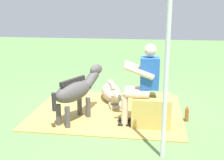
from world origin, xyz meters
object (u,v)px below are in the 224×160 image
at_px(soda_bottle, 187,114).
at_px(tent_pole_left, 166,75).
at_px(person_seated, 142,81).
at_px(pony_lying, 112,93).
at_px(pony_standing, 76,91).
at_px(hay_bale, 151,111).

xyz_separation_m(soda_bottle, tent_pole_left, (0.45, 1.32, 1.01)).
bearing_deg(person_seated, tent_pole_left, 107.95).
bearing_deg(tent_pole_left, pony_lying, -64.94).
distance_m(pony_standing, soda_bottle, 1.99).
xyz_separation_m(hay_bale, pony_lying, (0.84, -1.11, -0.07)).
distance_m(hay_bale, tent_pole_left, 1.38).
bearing_deg(soda_bottle, pony_standing, 6.94).
bearing_deg(pony_standing, tent_pole_left, 143.79).
distance_m(person_seated, tent_pole_left, 1.15).
distance_m(hay_bale, soda_bottle, 0.69).
bearing_deg(tent_pole_left, pony_standing, -36.21).
distance_m(person_seated, soda_bottle, 1.06).
distance_m(hay_bale, pony_lying, 1.39).
height_order(pony_standing, tent_pole_left, tent_pole_left).
bearing_deg(pony_standing, soda_bottle, -173.06).
height_order(person_seated, pony_standing, person_seated).
bearing_deg(pony_lying, person_seated, 121.04).
height_order(hay_bale, pony_standing, pony_standing).
bearing_deg(pony_standing, hay_bale, 178.68).
distance_m(pony_standing, tent_pole_left, 1.92).
distance_m(hay_bale, person_seated, 0.55).
xyz_separation_m(pony_lying, tent_pole_left, (-1.01, 2.16, 0.96)).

